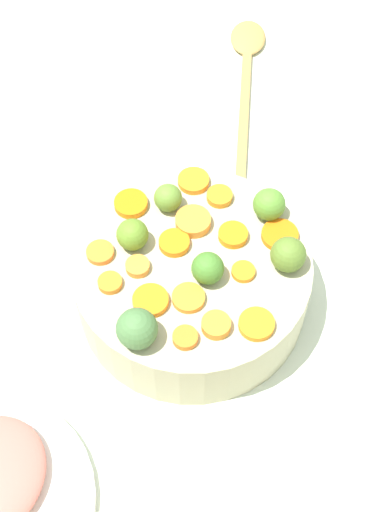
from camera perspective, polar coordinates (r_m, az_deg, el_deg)
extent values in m
cube|color=silver|center=(0.86, 3.57, -3.93)|extent=(2.40, 2.40, 0.02)
cylinder|color=#B5B08E|center=(0.82, 0.00, -1.89)|extent=(0.25, 0.25, 0.08)
cylinder|color=orange|center=(0.80, 6.64, 1.58)|extent=(0.05, 0.05, 0.01)
cylinder|color=orange|center=(0.74, -0.51, -6.18)|extent=(0.03, 0.03, 0.01)
cylinder|color=orange|center=(0.82, -4.63, 3.95)|extent=(0.05, 0.05, 0.01)
cylinder|color=orange|center=(0.78, -4.13, -0.79)|extent=(0.03, 0.03, 0.01)
cylinder|color=orange|center=(0.76, -0.27, -3.18)|extent=(0.04, 0.04, 0.01)
cylinder|color=orange|center=(0.79, -1.35, 1.00)|extent=(0.04, 0.04, 0.01)
cylinder|color=orange|center=(0.75, 4.89, -5.14)|extent=(0.05, 0.05, 0.01)
cylinder|color=orange|center=(0.83, 2.09, 4.52)|extent=(0.03, 0.03, 0.01)
cylinder|color=orange|center=(0.77, -6.20, -2.02)|extent=(0.03, 0.03, 0.01)
cylinder|color=orange|center=(0.84, 0.12, 5.69)|extent=(0.04, 0.04, 0.01)
cylinder|color=orange|center=(0.78, 3.91, -1.18)|extent=(0.03, 0.03, 0.01)
cylinder|color=orange|center=(0.74, 1.83, -5.23)|extent=(0.04, 0.04, 0.01)
cylinder|color=orange|center=(0.79, -6.93, 0.31)|extent=(0.03, 0.03, 0.01)
cylinder|color=orange|center=(0.76, -3.14, -3.38)|extent=(0.05, 0.05, 0.01)
cylinder|color=orange|center=(0.81, 0.08, 2.62)|extent=(0.05, 0.05, 0.01)
cylinder|color=orange|center=(0.80, 3.11, 1.60)|extent=(0.04, 0.04, 0.01)
sphere|color=#54882E|center=(0.81, 5.84, 3.90)|extent=(0.04, 0.04, 0.04)
sphere|color=#43792A|center=(0.76, 1.19, -0.93)|extent=(0.03, 0.03, 0.03)
sphere|color=olive|center=(0.81, -1.82, 4.41)|extent=(0.03, 0.03, 0.03)
sphere|color=olive|center=(0.79, -4.52, 1.62)|extent=(0.03, 0.03, 0.03)
sphere|color=#48733E|center=(0.72, -4.17, -5.49)|extent=(0.04, 0.04, 0.04)
sphere|color=#57762A|center=(0.77, 7.27, 0.11)|extent=(0.04, 0.04, 0.04)
cube|color=#AA8345|center=(1.01, 3.91, 10.30)|extent=(0.27, 0.02, 0.01)
ellipsoid|color=#AA8345|center=(1.13, 4.25, 16.11)|extent=(0.07, 0.05, 0.01)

